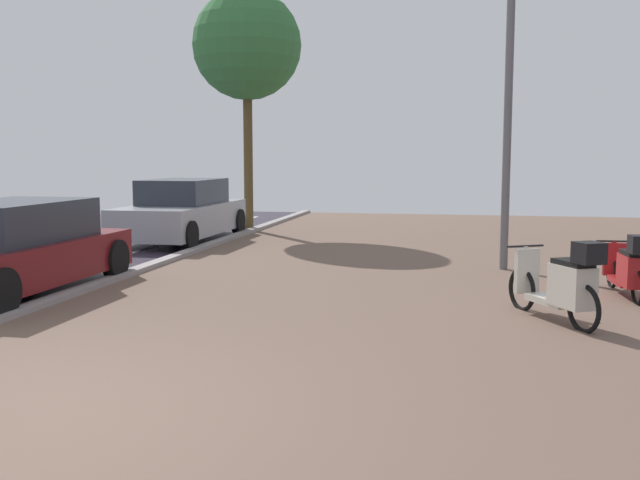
# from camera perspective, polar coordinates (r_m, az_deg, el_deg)

# --- Properties ---
(ground) EXTENTS (21.00, 40.00, 0.13)m
(ground) POSITION_cam_1_polar(r_m,az_deg,el_deg) (5.31, -7.77, -15.54)
(ground) COLOR #29202F
(scooter_mid) EXTENTS (1.02, 1.62, 1.05)m
(scooter_mid) POSITION_cam_1_polar(r_m,az_deg,el_deg) (9.04, 18.38, -3.28)
(scooter_mid) COLOR black
(scooter_mid) RESTS_ON ground
(scooter_far) EXTENTS (0.52, 1.75, 0.95)m
(scooter_far) POSITION_cam_1_polar(r_m,az_deg,el_deg) (10.94, 23.02, -2.03)
(scooter_far) COLOR black
(scooter_far) RESTS_ON ground
(parked_car_near) EXTENTS (1.92, 4.01, 1.32)m
(parked_car_near) POSITION_cam_1_polar(r_m,az_deg,el_deg) (11.37, -23.00, -0.65)
(parked_car_near) COLOR maroon
(parked_car_near) RESTS_ON ground
(parked_car_far) EXTENTS (1.86, 4.34, 1.42)m
(parked_car_far) POSITION_cam_1_polar(r_m,az_deg,el_deg) (17.26, -10.70, 2.16)
(parked_car_far) COLOR #A0A6AB
(parked_car_far) RESTS_ON ground
(lamp_post) EXTENTS (0.20, 0.52, 6.41)m
(lamp_post) POSITION_cam_1_polar(r_m,az_deg,el_deg) (13.07, 14.56, 13.28)
(lamp_post) COLOR slate
(lamp_post) RESTS_ON ground
(street_tree) EXTENTS (2.81, 2.81, 6.20)m
(street_tree) POSITION_cam_1_polar(r_m,az_deg,el_deg) (19.51, -5.72, 14.84)
(street_tree) COLOR brown
(street_tree) RESTS_ON ground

